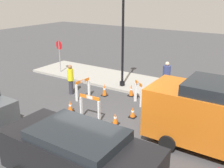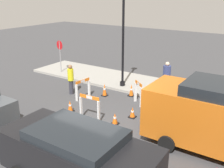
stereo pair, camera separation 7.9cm
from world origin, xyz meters
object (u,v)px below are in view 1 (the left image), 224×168
streetlamp_post (123,24)px  person_pedestrian (166,77)px  person_worker (71,78)px  stop_sign (59,51)px  parked_car_1 (79,155)px

streetlamp_post → person_pedestrian: 3.64m
person_worker → person_pedestrian: person_pedestrian is taller
stop_sign → person_pedestrian: stop_sign is taller
person_pedestrian → parked_car_1: 7.69m
person_worker → parked_car_1: (4.95, -5.26, 0.10)m
streetlamp_post → parked_car_1: bearing=-67.7°
person_worker → stop_sign: bearing=149.1°
person_worker → parked_car_1: parked_car_1 is taller
stop_sign → parked_car_1: size_ratio=0.46×
streetlamp_post → parked_car_1: streetlamp_post is taller
streetlamp_post → person_worker: (-1.83, -2.33, -2.74)m
person_worker → person_pedestrian: (4.43, 2.41, 0.19)m
person_pedestrian → parked_car_1: person_pedestrian is taller
streetlamp_post → person_pedestrian: (2.60, 0.08, -2.55)m
person_worker → person_pedestrian: size_ratio=0.93×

